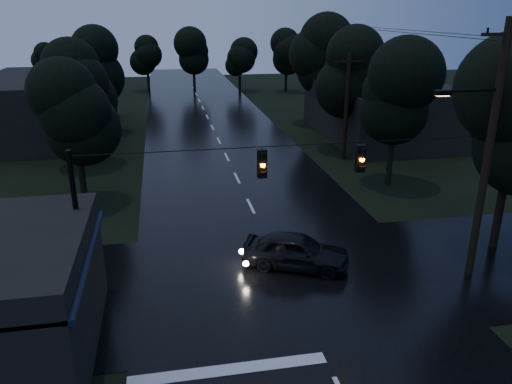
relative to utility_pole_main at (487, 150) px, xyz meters
name	(u,v)px	position (x,y,z in m)	size (l,w,h in m)	color
main_road	(227,157)	(-7.41, 19.00, -5.26)	(12.00, 120.00, 0.02)	black
cross_street	(286,278)	(-7.41, 1.00, -5.26)	(60.00, 9.00, 0.02)	black
building_far_right	(384,111)	(6.59, 23.00, -3.06)	(10.00, 14.00, 4.40)	black
building_far_left	(49,106)	(-21.41, 29.00, -2.76)	(10.00, 16.00, 5.00)	black
utility_pole_main	(487,150)	(0.00, 0.00, 0.00)	(3.50, 0.30, 10.00)	black
utility_pole_far	(347,106)	(0.89, 17.00, -1.38)	(2.00, 0.30, 7.50)	black
anchor_pole_left	(79,236)	(-14.91, 0.00, -2.26)	(0.18, 0.18, 6.00)	black
span_signals	(311,160)	(-6.85, -0.01, -0.01)	(15.00, 0.37, 1.12)	black
tree_left_a	(74,111)	(-16.41, 11.00, -0.02)	(3.92, 3.92, 8.26)	black
tree_left_b	(82,83)	(-17.01, 19.00, 0.36)	(4.20, 4.20, 8.85)	black
tree_left_c	(90,63)	(-17.61, 29.00, 0.74)	(4.48, 4.48, 9.44)	black
tree_right_a	(396,94)	(1.59, 11.00, 0.36)	(4.20, 4.20, 8.85)	black
tree_right_b	(356,71)	(2.19, 19.00, 0.74)	(4.48, 4.48, 9.44)	black
tree_right_c	(322,55)	(2.79, 29.00, 1.11)	(4.76, 4.76, 10.03)	black
car	(296,251)	(-6.76, 1.88, -4.51)	(1.77, 4.40, 1.50)	black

